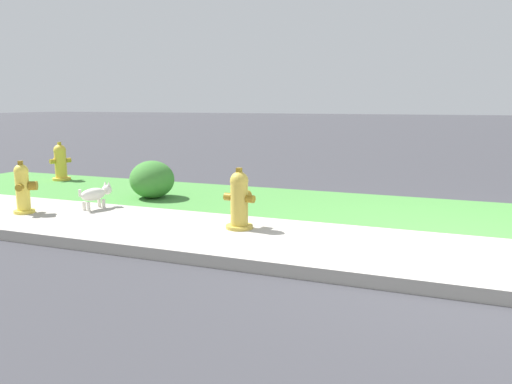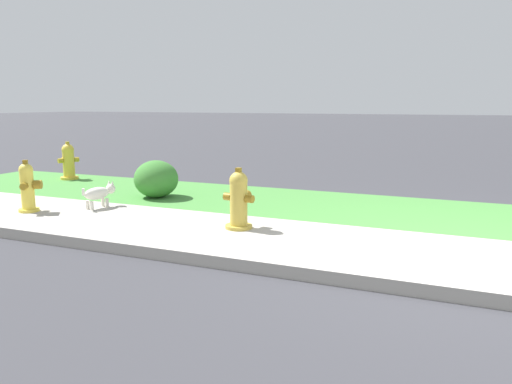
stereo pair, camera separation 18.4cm
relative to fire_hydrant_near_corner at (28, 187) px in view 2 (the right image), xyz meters
name	(u,v)px [view 2 (the right image)]	position (x,y,z in m)	size (l,w,h in m)	color
ground_plane	(476,263)	(5.55, -0.02, -0.34)	(120.00, 120.00, 0.00)	#38383D
sidewalk_pavement	(476,263)	(5.55, -0.02, -0.33)	(18.00, 1.85, 0.01)	#ADA89E
grass_verge	(475,217)	(5.55, 2.00, -0.34)	(18.00, 2.18, 0.01)	#47893D
street_curb	(479,295)	(5.55, -1.03, -0.28)	(18.00, 0.16, 0.12)	#ADA89E
fire_hydrant_near_corner	(28,187)	(0.00, 0.00, 0.00)	(0.32, 0.35, 0.71)	yellow
fire_hydrant_across_street	(68,161)	(-1.64, 2.49, 0.01)	(0.38, 0.40, 0.73)	gold
fire_hydrant_by_grass_verge	(239,200)	(3.00, 0.28, 0.01)	(0.39, 0.37, 0.72)	gold
small_white_dog	(99,193)	(0.71, 0.57, -0.13)	(0.25, 0.53, 0.37)	silver
shrub_bush_far_verge	(156,179)	(0.98, 1.57, -0.05)	(0.68, 0.68, 0.58)	#3D7F33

